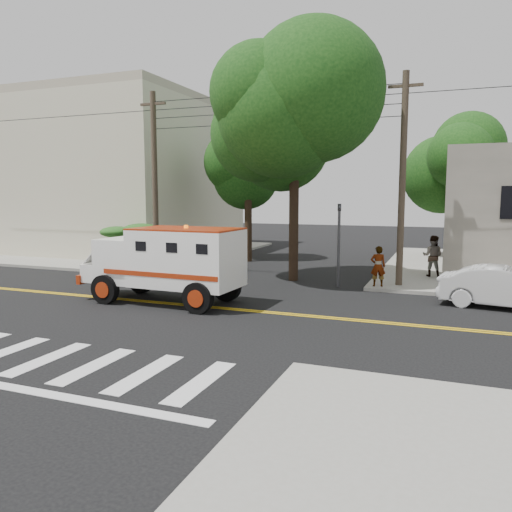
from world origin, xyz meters
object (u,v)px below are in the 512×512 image
at_px(armored_truck, 168,260).
at_px(pedestrian_a, 378,266).
at_px(pedestrian_b, 433,256).
at_px(parked_sedan, 506,288).

height_order(armored_truck, pedestrian_a, armored_truck).
distance_m(pedestrian_a, pedestrian_b, 4.12).
height_order(armored_truck, pedestrian_b, armored_truck).
relative_size(armored_truck, parked_sedan, 1.40).
relative_size(parked_sedan, pedestrian_b, 2.30).
relative_size(parked_sedan, pedestrian_a, 2.61).
height_order(parked_sedan, pedestrian_b, pedestrian_b).
bearing_deg(pedestrian_a, parked_sedan, 142.69).
height_order(armored_truck, parked_sedan, armored_truck).
bearing_deg(armored_truck, pedestrian_b, 47.07).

